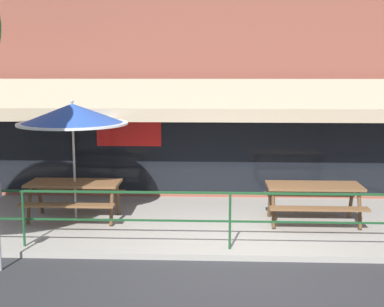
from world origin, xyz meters
The scene contains 7 objects.
ground_plane centered at (0.00, 0.00, 0.00)m, with size 120.00×120.00×0.00m, color #2D2D30.
patio_deck centered at (0.00, 2.00, 0.05)m, with size 15.00×4.00×0.10m, color #9E998E.
restaurant_building centered at (0.00, 4.23, 3.86)m, with size 15.00×1.60×7.78m.
patio_railing centered at (0.00, 0.30, 0.80)m, with size 13.84×0.04×0.97m.
picnic_table_left centered at (-3.02, 1.95, 0.71)m, with size 1.80×1.42×0.76m.
picnic_table_centre centered at (1.65, 1.90, 0.71)m, with size 1.80×1.42×0.76m.
patio_umbrella_left centered at (-3.02, 2.01, 2.18)m, with size 2.14×2.14×2.38m.
Camera 1 is at (-0.24, -8.22, 3.01)m, focal length 50.00 mm.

